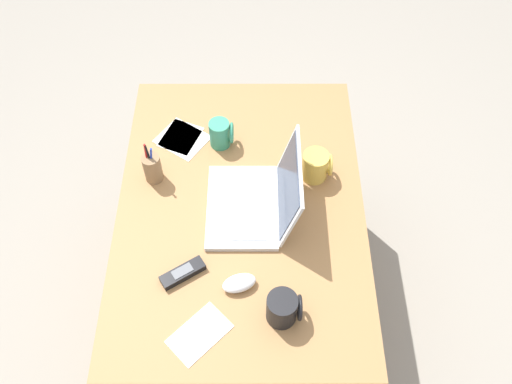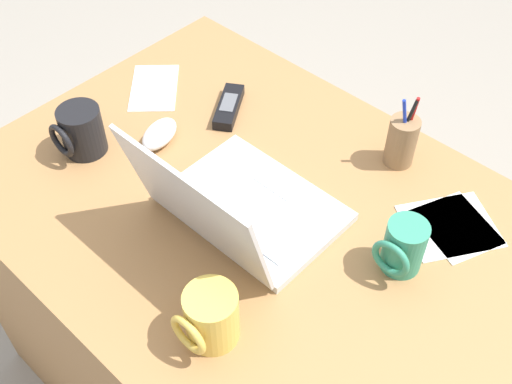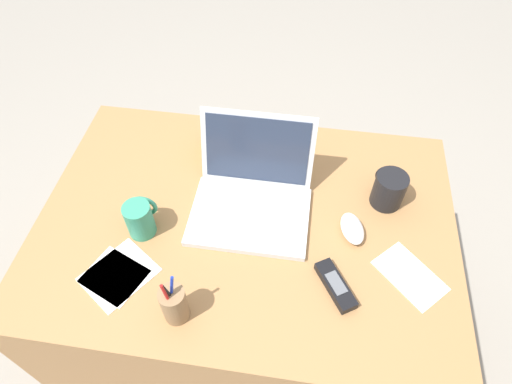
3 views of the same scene
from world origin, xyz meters
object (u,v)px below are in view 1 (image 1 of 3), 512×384
(computer_mouse, at_px, (239,283))
(coffee_mug_spare, at_px, (316,166))
(laptop, at_px, (257,200))
(pen_holder, at_px, (152,168))
(cordless_phone, at_px, (183,273))
(coffee_mug_white, at_px, (221,134))
(coffee_mug_tall, at_px, (283,308))

(computer_mouse, distance_m, coffee_mug_spare, 0.49)
(laptop, relative_size, pen_holder, 1.98)
(computer_mouse, xyz_separation_m, cordless_phone, (-0.04, -0.17, -0.01))
(cordless_phone, height_order, pen_holder, pen_holder)
(coffee_mug_white, height_order, coffee_mug_tall, same)
(computer_mouse, height_order, coffee_mug_tall, coffee_mug_tall)
(laptop, bearing_deg, computer_mouse, -11.13)
(coffee_mug_tall, relative_size, cordless_phone, 0.74)
(coffee_mug_white, relative_size, cordless_phone, 0.74)
(coffee_mug_white, bearing_deg, coffee_mug_spare, 66.17)
(coffee_mug_tall, height_order, pen_holder, pen_holder)
(coffee_mug_tall, xyz_separation_m, pen_holder, (-0.51, -0.43, 0.00))
(laptop, height_order, coffee_mug_tall, laptop)
(laptop, bearing_deg, coffee_mug_tall, 10.94)
(laptop, distance_m, pen_holder, 0.38)
(computer_mouse, distance_m, coffee_mug_white, 0.57)
(cordless_phone, xyz_separation_m, pen_holder, (-0.37, -0.13, 0.04))
(pen_holder, bearing_deg, coffee_mug_spare, 91.09)
(laptop, distance_m, coffee_mug_white, 0.31)
(computer_mouse, xyz_separation_m, coffee_mug_spare, (-0.42, 0.26, 0.03))
(coffee_mug_white, bearing_deg, computer_mouse, 7.26)
(pen_holder, bearing_deg, cordless_phone, 18.73)
(computer_mouse, height_order, pen_holder, pen_holder)
(computer_mouse, xyz_separation_m, coffee_mug_tall, (0.10, 0.13, 0.03))
(laptop, relative_size, computer_mouse, 3.17)
(coffee_mug_white, relative_size, coffee_mug_spare, 0.99)
(laptop, distance_m, coffee_mug_spare, 0.24)
(coffee_mug_white, bearing_deg, pen_holder, -55.45)
(coffee_mug_spare, relative_size, cordless_phone, 0.74)
(coffee_mug_white, height_order, coffee_mug_spare, same)
(computer_mouse, height_order, cordless_phone, computer_mouse)
(coffee_mug_tall, relative_size, pen_holder, 0.63)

